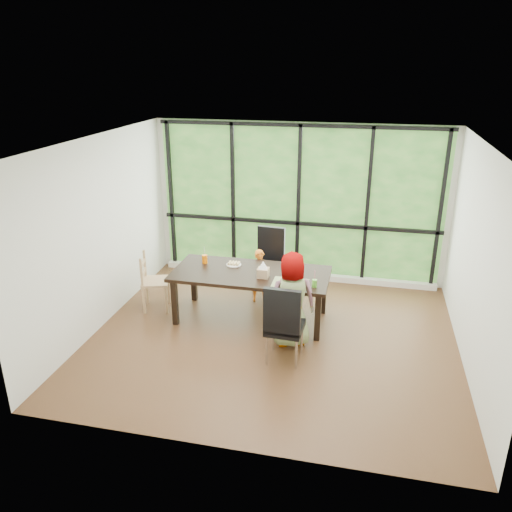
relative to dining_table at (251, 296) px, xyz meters
name	(u,v)px	position (x,y,z in m)	size (l,w,h in m)	color
ground	(273,337)	(0.43, -0.48, -0.38)	(5.00, 5.00, 0.00)	black
back_wall	(299,203)	(0.43, 1.77, 0.98)	(5.00, 5.00, 0.00)	silver
foliage_backdrop	(299,203)	(0.43, 1.75, 0.98)	(4.80, 0.02, 2.65)	#22481C
window_mullions	(298,204)	(0.43, 1.71, 0.98)	(4.80, 0.06, 2.65)	black
window_sill	(296,275)	(0.43, 1.67, -0.33)	(4.80, 0.12, 0.10)	silver
dining_table	(251,296)	(0.00, 0.00, 0.00)	(2.27, 1.03, 0.75)	black
chair_window_leather	(268,262)	(0.05, 0.98, 0.17)	(0.46, 0.46, 1.08)	black
chair_interior_leather	(285,322)	(0.68, -0.99, 0.17)	(0.46, 0.46, 1.08)	black
chair_end_beech	(155,281)	(-1.51, 0.01, 0.08)	(0.42, 0.40, 0.90)	tan
child_toddler	(260,276)	(0.00, 0.62, 0.06)	(0.32, 0.21, 0.86)	orange
child_older	(290,299)	(0.67, -0.58, 0.28)	(0.64, 0.42, 1.32)	slate
placemat	(290,283)	(0.62, -0.25, 0.38)	(0.49, 0.36, 0.01)	tan
plate_far	(234,265)	(-0.31, 0.21, 0.38)	(0.22, 0.22, 0.01)	white
plate_near	(291,281)	(0.62, -0.21, 0.38)	(0.23, 0.23, 0.01)	white
orange_cup	(205,259)	(-0.76, 0.20, 0.44)	(0.08, 0.08, 0.13)	orange
green_cup	(314,283)	(0.96, -0.31, 0.43)	(0.07, 0.07, 0.11)	#56B42F
tissue_box	(263,273)	(0.21, -0.13, 0.44)	(0.16, 0.16, 0.13)	tan
crepe_rolls_far	(234,263)	(-0.31, 0.21, 0.41)	(0.20, 0.12, 0.04)	tan
crepe_rolls_near	(291,280)	(0.62, -0.21, 0.41)	(0.10, 0.12, 0.04)	tan
straw_white	(205,253)	(-0.76, 0.20, 0.54)	(0.01, 0.01, 0.20)	white
straw_pink	(315,277)	(0.96, -0.31, 0.52)	(0.01, 0.01, 0.20)	pink
tissue	(263,265)	(0.21, -0.13, 0.56)	(0.12, 0.12, 0.11)	white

